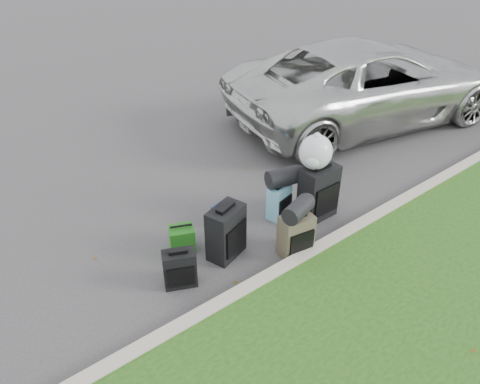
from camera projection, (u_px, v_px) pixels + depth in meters
ground at (254, 227)px, 6.81m from camera, size 120.00×120.00×0.00m
curb at (302, 259)px, 6.10m from camera, size 120.00×0.18×0.15m
suv at (368, 82)px, 9.57m from camera, size 6.31×3.88×1.63m
suitcase_small_black at (180, 269)px, 5.70m from camera, size 0.46×0.37×0.50m
suitcase_large_black_left at (226, 232)px, 6.11m from camera, size 0.58×0.45×0.74m
suitcase_olive at (296, 235)px, 6.17m from camera, size 0.47×0.34×0.60m
suitcase_teal at (279, 202)px, 6.91m from camera, size 0.40×0.29×0.51m
suitcase_large_black_right at (318, 192)px, 6.83m from camera, size 0.55×0.33×0.83m
tote_green at (182, 239)px, 6.28m from camera, size 0.41×0.37×0.37m
tote_navy at (223, 214)px, 6.84m from camera, size 0.30×0.26×0.29m
duffel_left at (298, 209)px, 5.94m from camera, size 0.50×0.36×0.24m
duffel_right at (283, 177)px, 6.73m from camera, size 0.54×0.38×0.27m
trash_bag at (316, 152)px, 6.49m from camera, size 0.48×0.48×0.48m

